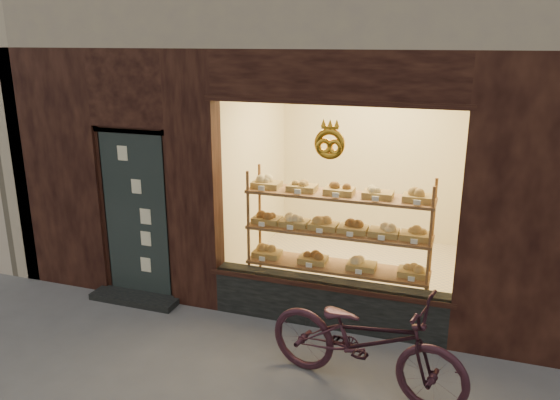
% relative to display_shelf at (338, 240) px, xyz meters
% --- Properties ---
extents(display_shelf, '(2.20, 0.45, 1.70)m').
position_rel_display_shelf_xyz_m(display_shelf, '(0.00, 0.00, 0.00)').
color(display_shelf, brown).
rests_on(display_shelf, ground).
extents(bicycle, '(2.05, 1.06, 1.02)m').
position_rel_display_shelf_xyz_m(bicycle, '(0.62, -1.49, -0.38)').
color(bicycle, '#30161F').
rests_on(bicycle, ground).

